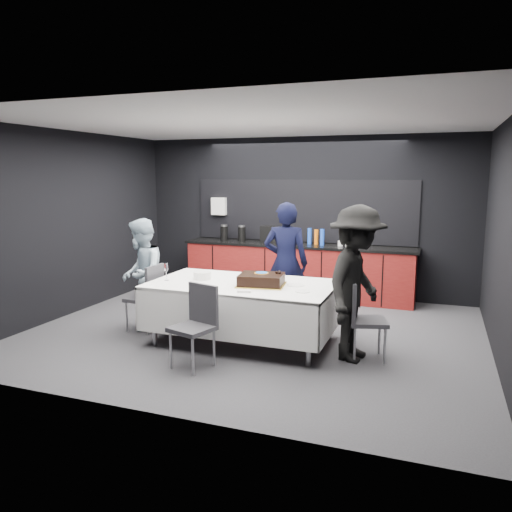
# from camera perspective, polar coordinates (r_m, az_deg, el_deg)

# --- Properties ---
(ground) EXTENTS (6.00, 6.00, 0.00)m
(ground) POSITION_cam_1_polar(r_m,az_deg,el_deg) (6.91, -0.29, -8.75)
(ground) COLOR #3D3D41
(ground) RESTS_ON ground
(room_shell) EXTENTS (6.04, 5.04, 2.82)m
(room_shell) POSITION_cam_1_polar(r_m,az_deg,el_deg) (6.58, -0.30, 6.84)
(room_shell) COLOR white
(room_shell) RESTS_ON ground
(kitchenette) EXTENTS (4.10, 0.64, 2.05)m
(kitchenette) POSITION_cam_1_polar(r_m,az_deg,el_deg) (8.83, 4.66, -1.16)
(kitchenette) COLOR maroon
(kitchenette) RESTS_ON ground
(party_table) EXTENTS (2.32, 1.32, 0.78)m
(party_table) POSITION_cam_1_polar(r_m,az_deg,el_deg) (6.38, -1.56, -4.31)
(party_table) COLOR #99999E
(party_table) RESTS_ON ground
(cake_assembly) EXTENTS (0.64, 0.55, 0.18)m
(cake_assembly) POSITION_cam_1_polar(r_m,az_deg,el_deg) (6.19, 0.62, -2.73)
(cake_assembly) COLOR gold
(cake_assembly) RESTS_ON party_table
(plate_stack) EXTENTS (0.23, 0.23, 0.10)m
(plate_stack) POSITION_cam_1_polar(r_m,az_deg,el_deg) (6.60, -6.17, -2.21)
(plate_stack) COLOR white
(plate_stack) RESTS_ON party_table
(loose_plate_near) EXTENTS (0.20, 0.20, 0.01)m
(loose_plate_near) POSITION_cam_1_polar(r_m,az_deg,el_deg) (6.09, -5.45, -3.61)
(loose_plate_near) COLOR white
(loose_plate_near) RESTS_ON party_table
(loose_plate_right_a) EXTENTS (0.21, 0.21, 0.01)m
(loose_plate_right_a) POSITION_cam_1_polar(r_m,az_deg,el_deg) (6.22, 4.57, -3.34)
(loose_plate_right_a) COLOR white
(loose_plate_right_a) RESTS_ON party_table
(loose_plate_right_b) EXTENTS (0.18, 0.18, 0.01)m
(loose_plate_right_b) POSITION_cam_1_polar(r_m,az_deg,el_deg) (5.90, 5.36, -4.04)
(loose_plate_right_b) COLOR white
(loose_plate_right_b) RESTS_ON party_table
(loose_plate_far) EXTENTS (0.18, 0.18, 0.01)m
(loose_plate_far) POSITION_cam_1_polar(r_m,az_deg,el_deg) (6.64, -0.77, -2.49)
(loose_plate_far) COLOR white
(loose_plate_far) RESTS_ON party_table
(fork_pile) EXTENTS (0.18, 0.14, 0.02)m
(fork_pile) POSITION_cam_1_polar(r_m,az_deg,el_deg) (5.85, -1.36, -4.03)
(fork_pile) COLOR white
(fork_pile) RESTS_ON party_table
(champagne_flute) EXTENTS (0.06, 0.06, 0.22)m
(champagne_flute) POSITION_cam_1_polar(r_m,az_deg,el_deg) (6.57, -10.22, -1.40)
(champagne_flute) COLOR white
(champagne_flute) RESTS_ON party_table
(chair_left) EXTENTS (0.42, 0.42, 0.92)m
(chair_left) POSITION_cam_1_polar(r_m,az_deg,el_deg) (7.02, -12.19, -4.15)
(chair_left) COLOR #313136
(chair_left) RESTS_ON ground
(chair_right) EXTENTS (0.52, 0.52, 0.92)m
(chair_right) POSITION_cam_1_polar(r_m,az_deg,el_deg) (5.96, 11.95, -6.54)
(chair_right) COLOR #313136
(chair_right) RESTS_ON ground
(chair_near) EXTENTS (0.52, 0.52, 0.92)m
(chair_near) POSITION_cam_1_polar(r_m,az_deg,el_deg) (5.67, -6.77, -7.24)
(chair_near) COLOR #313136
(chair_near) RESTS_ON ground
(person_center) EXTENTS (0.70, 0.52, 1.76)m
(person_center) POSITION_cam_1_polar(r_m,az_deg,el_deg) (7.19, 3.43, -0.82)
(person_center) COLOR black
(person_center) RESTS_ON ground
(person_left) EXTENTS (0.83, 0.92, 1.54)m
(person_left) POSITION_cam_1_polar(r_m,az_deg,el_deg) (7.11, -12.94, -2.04)
(person_left) COLOR #A1B9CB
(person_left) RESTS_ON ground
(person_right) EXTENTS (0.87, 1.27, 1.81)m
(person_right) POSITION_cam_1_polar(r_m,az_deg,el_deg) (5.85, 11.38, -3.12)
(person_right) COLOR black
(person_right) RESTS_ON ground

